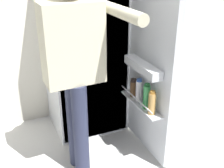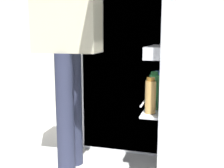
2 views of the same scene
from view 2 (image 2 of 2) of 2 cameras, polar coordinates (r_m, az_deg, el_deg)
name	(u,v)px [view 2 (image 2 of 2)]	position (r m, az deg, el deg)	size (l,w,h in m)	color
ground_plane	(114,166)	(2.12, 0.49, -16.17)	(6.15, 6.15, 0.00)	silver
refrigerator	(134,50)	(2.37, 4.40, 6.86)	(0.75, 1.27, 1.61)	silver
person	(69,27)	(1.90, -8.69, 11.24)	(0.54, 0.73, 1.63)	#2D334C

